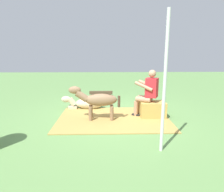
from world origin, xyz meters
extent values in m
plane|color=#608C4C|center=(0.00, 0.00, 0.00)|extent=(24.00, 24.00, 0.00)
cube|color=#AD8C47|center=(0.05, 0.23, 0.01)|extent=(2.98, 2.08, 0.02)
cube|color=tan|center=(-1.04, 0.10, 0.22)|extent=(0.68, 0.46, 0.44)
cylinder|color=tan|center=(-0.76, 0.09, 0.51)|extent=(0.42, 0.31, 0.14)
cylinder|color=tan|center=(-0.59, 0.00, 0.22)|extent=(0.11, 0.11, 0.44)
cube|color=black|center=(-0.59, 0.00, 0.03)|extent=(0.24, 0.19, 0.06)
cylinder|color=tan|center=(-0.86, -0.08, 0.51)|extent=(0.42, 0.31, 0.14)
cylinder|color=tan|center=(-0.68, -0.17, 0.22)|extent=(0.11, 0.11, 0.44)
cube|color=black|center=(-0.68, -0.17, 0.03)|extent=(0.24, 0.19, 0.06)
cube|color=red|center=(-0.99, 0.10, 0.84)|extent=(0.39, 0.39, 0.52)
cylinder|color=tan|center=(-0.75, 0.16, 0.89)|extent=(0.49, 0.31, 0.26)
cylinder|color=tan|center=(-0.90, -0.13, 0.89)|extent=(0.49, 0.31, 0.26)
sphere|color=tan|center=(-0.99, 0.10, 1.22)|extent=(0.20, 0.20, 0.20)
ellipsoid|color=#8C6B4C|center=(0.38, 0.30, 0.56)|extent=(0.84, 0.32, 0.34)
cylinder|color=#8C6B4C|center=(0.66, 0.40, 0.20)|extent=(0.09, 0.09, 0.39)
cylinder|color=#8C6B4C|center=(0.66, 0.20, 0.20)|extent=(0.09, 0.09, 0.39)
cylinder|color=#8C6B4C|center=(0.10, 0.40, 0.20)|extent=(0.09, 0.09, 0.39)
cylinder|color=#8C6B4C|center=(0.10, 0.20, 0.20)|extent=(0.09, 0.09, 0.39)
cylinder|color=#8C6B4C|center=(0.88, 0.30, 0.66)|extent=(0.37, 0.18, 0.33)
ellipsoid|color=#8C6B4C|center=(1.06, 0.30, 0.82)|extent=(0.32, 0.16, 0.20)
cube|color=#4D3A2A|center=(0.38, 0.30, 0.75)|extent=(0.60, 0.06, 0.08)
cylinder|color=#4D3A2A|center=(-0.09, 0.30, 0.51)|extent=(0.07, 0.07, 0.30)
ellipsoid|color=beige|center=(0.78, -0.79, 0.18)|extent=(0.89, 0.42, 0.36)
cube|color=beige|center=(1.32, -0.78, 0.05)|extent=(0.28, 0.25, 0.10)
cylinder|color=beige|center=(1.34, -0.78, 0.24)|extent=(0.29, 0.19, 0.30)
ellipsoid|color=beige|center=(1.52, -0.77, 0.32)|extent=(0.30, 0.17, 0.20)
cube|color=beige|center=(0.86, -0.79, 0.38)|extent=(0.44, 0.09, 0.08)
cylinder|color=silver|center=(-0.77, 2.01, 1.24)|extent=(0.06, 0.06, 2.49)
camera|label=1|loc=(0.22, 5.42, 1.82)|focal=32.22mm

